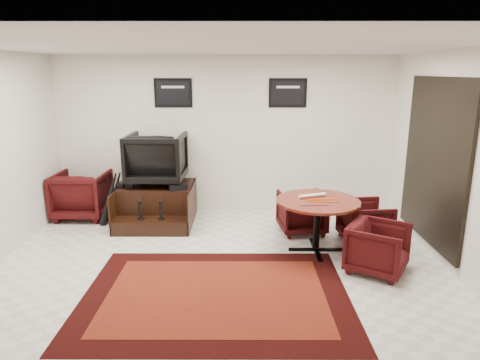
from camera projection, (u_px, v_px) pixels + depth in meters
name	position (u px, v px, depth m)	size (l,w,h in m)	color
ground	(219.00, 270.00, 5.57)	(6.00, 6.00, 0.00)	white
room_shell	(251.00, 133.00, 5.25)	(6.02, 5.02, 2.81)	white
area_rug	(216.00, 294.00, 4.96)	(3.06, 2.30, 0.01)	black
shine_podium	(157.00, 205.00, 7.33)	(1.24, 1.27, 0.64)	black
shine_chair	(157.00, 156.00, 7.25)	(0.94, 0.88, 0.97)	black
shoes_pair	(126.00, 184.00, 7.15)	(0.23, 0.26, 0.09)	black
polish_kit	(178.00, 187.00, 6.99)	(0.28, 0.19, 0.10)	black
umbrella_black	(109.00, 199.00, 7.08)	(0.35, 0.13, 0.93)	black
umbrella_hooked	(114.00, 196.00, 7.27)	(0.34, 0.13, 0.91)	black
armchair_side	(82.00, 192.00, 7.51)	(0.88, 0.82, 0.90)	black
meeting_table	(318.00, 206.00, 6.01)	(1.17, 1.17, 0.77)	#4F130B
table_chair_back	(302.00, 210.00, 6.83)	(0.69, 0.65, 0.71)	black
table_chair_window	(365.00, 220.00, 6.43)	(0.67, 0.63, 0.69)	black
table_chair_corner	(378.00, 246.00, 5.45)	(0.69, 0.65, 0.71)	black
paper_roll	(312.00, 195.00, 6.12)	(0.05, 0.05, 0.42)	white
table_clutter	(321.00, 202.00, 5.90)	(0.57, 0.30, 0.01)	#D4560B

